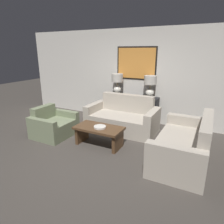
# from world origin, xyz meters

# --- Properties ---
(ground_plane) EXTENTS (20.00, 20.00, 0.00)m
(ground_plane) POSITION_xyz_m (0.00, 0.00, 0.00)
(ground_plane) COLOR #3D3833
(back_wall) EXTENTS (7.66, 0.12, 2.65)m
(back_wall) POSITION_xyz_m (0.00, 2.54, 1.33)
(back_wall) COLOR beige
(back_wall) RESTS_ON ground_plane
(console_table) EXTENTS (1.49, 0.37, 0.79)m
(console_table) POSITION_xyz_m (0.00, 2.28, 0.40)
(console_table) COLOR black
(console_table) RESTS_ON ground_plane
(table_lamp_left) EXTENTS (0.34, 0.34, 0.61)m
(table_lamp_left) POSITION_xyz_m (-0.50, 2.28, 1.17)
(table_lamp_left) COLOR silver
(table_lamp_left) RESTS_ON console_table
(table_lamp_right) EXTENTS (0.34, 0.34, 0.61)m
(table_lamp_right) POSITION_xyz_m (0.50, 2.28, 1.17)
(table_lamp_right) COLOR silver
(table_lamp_right) RESTS_ON console_table
(couch_by_back_wall) EXTENTS (1.82, 0.93, 0.91)m
(couch_by_back_wall) POSITION_xyz_m (0.00, 1.59, 0.30)
(couch_by_back_wall) COLOR #ADA393
(couch_by_back_wall) RESTS_ON ground_plane
(couch_by_side) EXTENTS (0.93, 1.82, 0.91)m
(couch_by_side) POSITION_xyz_m (1.70, 0.69, 0.30)
(couch_by_side) COLOR #ADA393
(couch_by_side) RESTS_ON ground_plane
(coffee_table) EXTENTS (1.06, 0.56, 0.44)m
(coffee_table) POSITION_xyz_m (-0.09, 0.51, 0.31)
(coffee_table) COLOR #4C331E
(coffee_table) RESTS_ON ground_plane
(decorative_bowl) EXTENTS (0.27, 0.27, 0.04)m
(decorative_bowl) POSITION_xyz_m (-0.04, 0.47, 0.46)
(decorative_bowl) COLOR beige
(decorative_bowl) RESTS_ON coffee_table
(armchair_near_back_wall) EXTENTS (0.84, 0.95, 0.72)m
(armchair_near_back_wall) POSITION_xyz_m (-1.39, 0.47, 0.26)
(armchair_near_back_wall) COLOR #707A5B
(armchair_near_back_wall) RESTS_ON ground_plane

